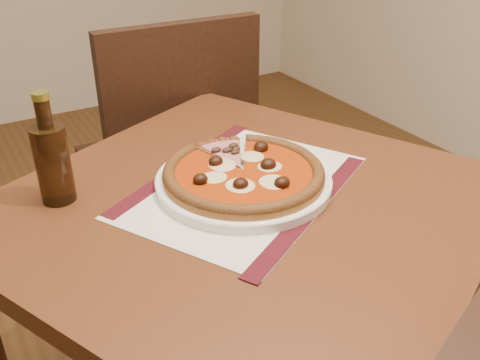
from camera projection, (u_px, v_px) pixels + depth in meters
name	position (u px, v px, depth m)	size (l,w,h in m)	color
table	(245.00, 245.00, 1.00)	(1.06, 1.06, 0.75)	#5F2D16
chair_far	(172.00, 151.00, 1.61)	(0.45, 0.45, 0.94)	black
placemat	(244.00, 186.00, 0.99)	(0.45, 0.32, 0.00)	beige
plate	(244.00, 181.00, 0.99)	(0.33, 0.33, 0.02)	white
pizza	(244.00, 172.00, 0.98)	(0.30, 0.30, 0.04)	#996725
ham_slice	(231.00, 154.00, 1.05)	(0.10, 0.14, 0.02)	#996725
bottle	(52.00, 160.00, 0.92)	(0.06, 0.06, 0.20)	#37200D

